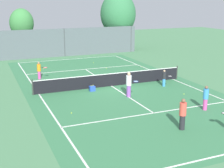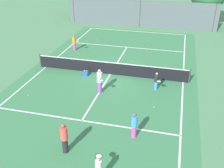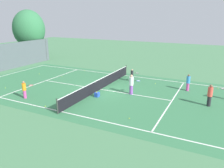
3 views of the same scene
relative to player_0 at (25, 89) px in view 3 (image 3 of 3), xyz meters
The scene contains 20 objects.
ground_plane 6.40m from the player_0, 42.94° to the right, with size 80.00×80.00×0.00m, color #4C8456.
court_surface 6.40m from the player_0, 42.94° to the right, with size 13.00×25.00×0.01m.
tennis_net 6.36m from the player_0, 42.94° to the right, with size 11.90×0.10×1.10m.
tree_2 17.41m from the player_0, 43.71° to the left, with size 4.49×4.56×7.28m.
player_0 is the anchor object (origin of this frame).
player_1 13.81m from the player_0, 55.76° to the right, with size 0.32×0.32×1.49m.
player_2 14.18m from the player_0, 70.29° to the right, with size 0.35×0.35×1.64m.
player_4 10.23m from the player_0, 35.51° to the right, with size 0.55×0.85×1.27m.
player_5 8.67m from the player_0, 57.20° to the right, with size 0.67×0.92×1.70m.
ball_crate 5.80m from the player_0, 60.25° to the right, with size 0.40×0.32×0.43m.
tennis_ball_0 8.97m from the player_0, 88.65° to the right, with size 0.07×0.07×0.07m, color #CCE533.
tennis_ball_1 16.87m from the player_0, 55.14° to the right, with size 0.07×0.07×0.07m, color #CCE533.
tennis_ball_2 3.85m from the player_0, 74.15° to the left, with size 0.07×0.07×0.07m, color #CCE533.
tennis_ball_3 2.85m from the player_0, 103.82° to the right, with size 0.07×0.07×0.07m, color #CCE533.
tennis_ball_4 10.95m from the player_0, 21.91° to the right, with size 0.07×0.07×0.07m, color #CCE533.
tennis_ball_5 6.87m from the player_0, 13.91° to the left, with size 0.07×0.07×0.07m, color #CCE533.
tennis_ball_6 11.90m from the player_0, 44.45° to the right, with size 0.07×0.07×0.07m, color #CCE533.
tennis_ball_7 7.92m from the player_0, 36.14° to the left, with size 0.07×0.07×0.07m, color #CCE533.
tennis_ball_8 10.15m from the player_0, ahead, with size 0.07×0.07×0.07m, color #CCE533.
tennis_ball_9 7.83m from the player_0, 23.10° to the right, with size 0.07×0.07×0.07m, color #CCE533.
Camera 3 is at (-16.54, -9.37, 6.30)m, focal length 35.48 mm.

